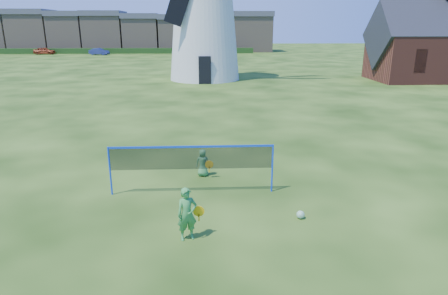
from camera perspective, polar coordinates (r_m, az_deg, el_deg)
name	(u,v)px	position (r m, az deg, el deg)	size (l,w,h in m)	color
ground	(218,200)	(11.81, -0.86, -7.71)	(220.00, 220.00, 0.00)	black
windmill	(204,3)	(38.56, -2.98, 20.45)	(16.09, 6.72, 21.01)	white
chapel	(443,47)	(43.13, 29.44, 12.74)	(13.12, 6.36, 11.10)	brown
badminton_net	(192,159)	(11.90, -4.77, -1.63)	(5.05, 0.05, 1.55)	blue
player_girl	(187,214)	(9.54, -5.44, -9.73)	(0.70, 0.45, 1.34)	#398F3F
player_boy	(203,163)	(13.48, -3.12, -2.25)	(0.61, 0.41, 0.96)	#47944C
play_ball	(300,215)	(10.91, 11.17, -9.66)	(0.22, 0.22, 0.22)	green
terraced_houses	(110,32)	(84.87, -16.46, 15.99)	(65.47, 8.40, 8.13)	gray
hedge	(90,51)	(79.81, -19.06, 13.26)	(62.00, 0.80, 1.00)	#193814
car_left	(44,51)	(80.76, -24.87, 12.76)	(1.51, 3.75, 1.28)	maroon
car_right	(99,52)	(75.78, -17.85, 13.27)	(1.25, 3.59, 1.18)	navy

